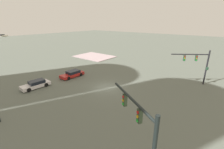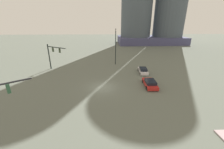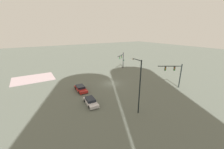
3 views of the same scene
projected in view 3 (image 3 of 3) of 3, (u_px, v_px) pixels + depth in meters
The scene contains 7 objects.
ground_plane at pixel (111, 83), 36.82m from camera, with size 217.70×217.70×0.00m, color #5C6358.
sidewalk_corner at pixel (33, 79), 40.24m from camera, with size 11.02×8.20×0.15m, color #B49CA0.
traffic_signal_near_corner at pixel (175, 72), 33.02m from camera, with size 5.05×3.17×5.97m.
traffic_signal_opposite_side at pixel (122, 58), 49.79m from camera, with size 5.35×3.69×5.87m.
streetlamp_curved_arm at pixel (139, 84), 22.32m from camera, with size 0.43×2.65×9.25m.
sedan_car_approaching at pixel (81, 88), 32.24m from camera, with size 2.07×4.69×1.21m.
sedan_car_waiting_far at pixel (91, 101), 26.32m from camera, with size 2.03×4.54×1.21m.
Camera 3 is at (17.80, 29.34, 13.54)m, focal length 22.06 mm.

